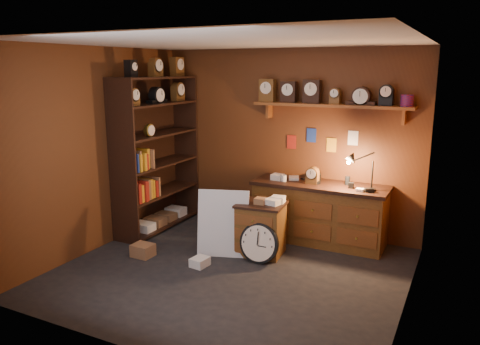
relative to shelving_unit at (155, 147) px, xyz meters
name	(u,v)px	position (x,y,z in m)	size (l,w,h in m)	color
floor	(231,272)	(1.79, -0.98, -1.25)	(4.00, 4.00, 0.00)	black
room_shell	(238,130)	(1.84, -0.87, 0.47)	(4.02, 3.62, 2.71)	#5B2F15
shelving_unit	(155,147)	(0.00, 0.00, 0.00)	(0.47, 1.60, 2.58)	black
workbench	(319,210)	(2.43, 0.49, -0.78)	(1.87, 0.66, 1.36)	brown
low_cabinet	(261,226)	(1.88, -0.28, -0.87)	(0.66, 0.58, 0.79)	brown
big_round_clock	(259,243)	(1.97, -0.55, -1.00)	(0.52, 0.17, 0.52)	black
white_panel	(223,254)	(1.45, -0.53, -1.25)	(0.67, 0.03, 0.90)	silver
mini_fridge	(233,216)	(1.13, 0.38, -1.03)	(0.56, 0.58, 0.45)	silver
floor_box_a	(143,250)	(0.53, -1.06, -1.17)	(0.27, 0.23, 0.16)	#956641
floor_box_b	(200,262)	(1.37, -0.99, -1.20)	(0.18, 0.22, 0.11)	white
floor_box_c	(246,244)	(1.66, -0.29, -1.15)	(0.27, 0.22, 0.20)	#956641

